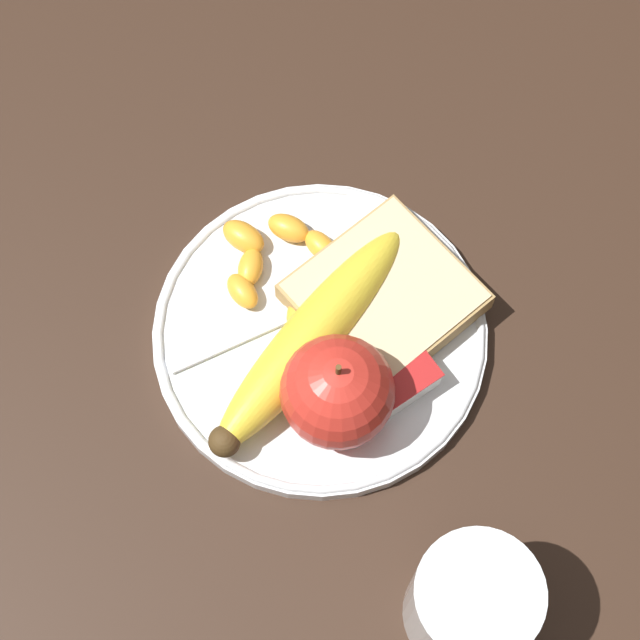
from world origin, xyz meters
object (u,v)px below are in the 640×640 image
object	(u,v)px
apple	(337,392)
bread_slice	(384,297)
jam_packet	(399,377)
banana	(309,340)
plate	(320,333)
juice_glass	(470,604)
fork	(310,304)

from	to	relation	value
apple	bread_slice	distance (m)	0.09
apple	bread_slice	bearing A→B (deg)	-147.53
bread_slice	jam_packet	xyz separation A→B (m)	(0.03, 0.05, -0.00)
bread_slice	banana	bearing A→B (deg)	-0.18
banana	bread_slice	bearing A→B (deg)	179.82
plate	bread_slice	world-z (taller)	bread_slice
banana	jam_packet	size ratio (longest dim) A/B	4.32
juice_glass	bread_slice	xyz separation A→B (m)	(-0.08, -0.20, -0.02)
banana	fork	world-z (taller)	banana
plate	juice_glass	world-z (taller)	juice_glass
fork	jam_packet	xyz separation A→B (m)	(-0.02, 0.08, 0.01)
juice_glass	fork	distance (m)	0.23
bread_slice	jam_packet	bearing A→B (deg)	63.81
jam_packet	fork	bearing A→B (deg)	-77.82
apple	plate	bearing A→B (deg)	-113.45
apple	bread_slice	size ratio (longest dim) A/B	0.70
juice_glass	banana	bearing A→B (deg)	-95.37
bread_slice	apple	bearing A→B (deg)	32.47
plate	apple	xyz separation A→B (m)	(0.02, 0.05, 0.04)
bread_slice	fork	size ratio (longest dim) A/B	0.66
plate	fork	world-z (taller)	fork
fork	jam_packet	distance (m)	0.08
juice_glass	banana	distance (m)	0.20
plate	apple	world-z (taller)	apple
plate	jam_packet	world-z (taller)	jam_packet
apple	juice_glass	bearing A→B (deg)	86.40
apple	fork	world-z (taller)	apple
bread_slice	fork	distance (m)	0.05
plate	juice_glass	bearing A→B (deg)	80.99
juice_glass	fork	bearing A→B (deg)	-99.47
bread_slice	fork	bearing A→B (deg)	-32.35
juice_glass	jam_packet	xyz separation A→B (m)	(-0.05, -0.14, -0.02)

